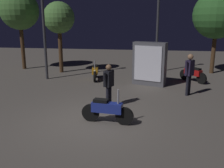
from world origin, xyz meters
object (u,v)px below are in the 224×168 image
motorcycle_red_parked_left (193,73)px  streetlamp_far (43,10)px  motorcycle_orange_parked_right (95,72)px  kiosk_billboard (149,64)px  streetlamp_near (158,17)px  person_rider_beside (109,82)px  motorcycle_blue_foreground (107,110)px  person_bystander_far (189,71)px

motorcycle_red_parked_left → streetlamp_far: bearing=51.8°
streetlamp_far → motorcycle_orange_parked_right: bearing=5.3°
streetlamp_far → kiosk_billboard: (5.51, -0.46, -2.56)m
streetlamp_near → streetlamp_far: 6.53m
person_rider_beside → kiosk_billboard: 3.75m
motorcycle_red_parked_left → streetlamp_near: size_ratio=0.25×
person_rider_beside → streetlamp_near: streetlamp_near is taller
streetlamp_near → streetlamp_far: streetlamp_far is taller
motorcycle_blue_foreground → kiosk_billboard: bearing=83.0°
person_rider_beside → streetlamp_near: size_ratio=0.30×
person_bystander_far → person_rider_beside: bearing=-110.0°
motorcycle_red_parked_left → motorcycle_orange_parked_right: bearing=51.1°
kiosk_billboard → person_rider_beside: bearing=85.5°
streetlamp_near → kiosk_billboard: bearing=-96.8°
motorcycle_orange_parked_right → streetlamp_near: 5.02m
person_rider_beside → person_bystander_far: person_bystander_far is taller
motorcycle_orange_parked_right → person_rider_beside: size_ratio=1.05×
motorcycle_red_parked_left → person_bystander_far: person_bystander_far is taller
person_bystander_far → streetlamp_near: bearing=143.3°
motorcycle_orange_parked_right → streetlamp_far: streetlamp_far is taller
person_bystander_far → streetlamp_far: bearing=-157.3°
streetlamp_far → streetlamp_near: bearing=25.3°
motorcycle_orange_parked_right → kiosk_billboard: 3.02m
kiosk_billboard → motorcycle_red_parked_left: bearing=-138.7°
motorcycle_blue_foreground → motorcycle_orange_parked_right: (-1.63, 5.71, 0.00)m
motorcycle_red_parked_left → motorcycle_orange_parked_right: (-5.12, -0.27, 0.00)m
streetlamp_near → kiosk_billboard: size_ratio=2.47×
motorcycle_blue_foreground → motorcycle_red_parked_left: (3.49, 5.98, 0.00)m
motorcycle_red_parked_left → streetlamp_near: streetlamp_near is taller
motorcycle_blue_foreground → streetlamp_far: streetlamp_far is taller
motorcycle_red_parked_left → streetlamp_near: (-1.86, 2.27, 2.84)m
motorcycle_blue_foreground → streetlamp_near: 8.88m
streetlamp_far → person_bystander_far: bearing=-15.6°
motorcycle_red_parked_left → kiosk_billboard: size_ratio=0.62×
person_rider_beside → motorcycle_red_parked_left: bearing=-106.5°
person_bystander_far → streetlamp_far: (-7.18, 2.01, 2.55)m
motorcycle_red_parked_left → streetlamp_near: 4.09m
motorcycle_orange_parked_right → kiosk_billboard: kiosk_billboard is taller
person_bystander_far → kiosk_billboard: kiosk_billboard is taller
person_rider_beside → kiosk_billboard: (1.43, 3.47, 0.12)m
motorcycle_red_parked_left → person_rider_beside: (-3.69, -4.44, 0.50)m
person_rider_beside → streetlamp_far: streetlamp_far is taller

